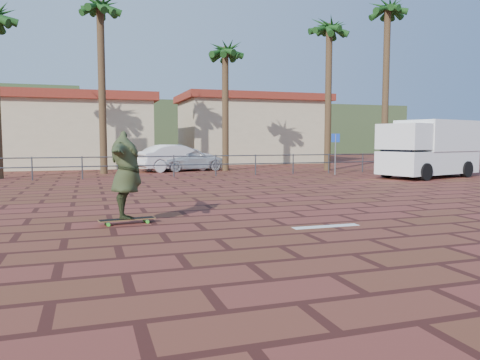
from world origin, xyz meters
name	(u,v)px	position (x,y,z in m)	size (l,w,h in m)	color
ground	(271,219)	(0.00, 0.00, 0.00)	(120.00, 120.00, 0.00)	maroon
paint_stripe	(326,226)	(0.70, -1.20, 0.00)	(1.40, 0.22, 0.01)	white
guardrail	(174,162)	(0.00, 12.00, 0.68)	(24.06, 0.06, 1.00)	#47494F
palm_left	(100,11)	(-3.00, 15.00, 7.95)	(2.40, 2.40, 9.45)	brown
palm_center	(225,54)	(3.50, 15.50, 6.36)	(2.40, 2.40, 7.75)	brown
palm_right	(329,32)	(9.00, 14.00, 7.58)	(2.40, 2.40, 9.05)	brown
palm_far_right	(388,15)	(12.00, 13.00, 8.51)	(2.40, 2.40, 10.05)	brown
building_west	(49,130)	(-6.00, 22.00, 2.28)	(12.60, 7.60, 4.50)	beige
building_east	(251,129)	(8.00, 24.00, 2.54)	(10.60, 6.60, 5.00)	beige
hill_front	(119,129)	(0.00, 50.00, 3.00)	(70.00, 18.00, 6.00)	#384C28
longboard	(127,220)	(-3.03, 0.30, 0.09)	(1.16, 0.39, 0.11)	olive
skateboarder	(126,175)	(-3.03, 0.30, 1.00)	(2.19, 0.60, 1.78)	#343D21
campervan	(429,148)	(11.04, 8.22, 1.36)	(5.36, 3.40, 2.58)	white
car_silver	(189,159)	(1.56, 16.00, 0.67)	(1.59, 3.96, 1.35)	silver
car_white	(176,158)	(0.83, 15.98, 0.72)	(1.53, 4.38, 1.44)	white
street_sign	(335,146)	(7.70, 10.83, 1.40)	(0.40, 0.14, 2.00)	gray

